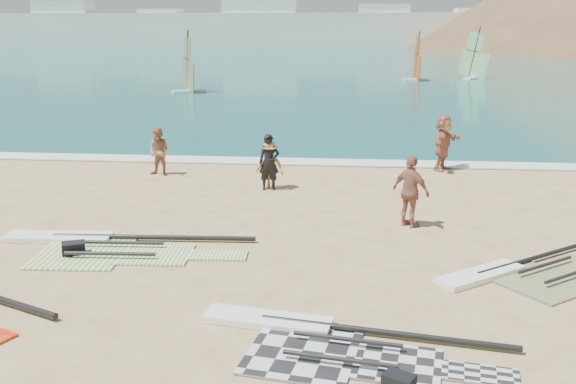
# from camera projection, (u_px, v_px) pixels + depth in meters

# --- Properties ---
(ground) EXTENTS (300.00, 300.00, 0.00)m
(ground) POSITION_uv_depth(u_px,v_px,m) (223.00, 291.00, 12.59)
(ground) COLOR tan
(ground) RESTS_ON ground
(sea) EXTENTS (300.00, 240.00, 0.06)m
(sea) POSITION_uv_depth(u_px,v_px,m) (340.00, 49.00, 139.74)
(sea) COLOR #0C545A
(sea) RESTS_ON ground
(surf_line) EXTENTS (300.00, 1.20, 0.04)m
(surf_line) POSITION_uv_depth(u_px,v_px,m) (285.00, 162.00, 24.43)
(surf_line) COLOR white
(surf_line) RESTS_ON ground
(far_town) EXTENTS (160.00, 8.00, 12.00)m
(far_town) POSITION_uv_depth(u_px,v_px,m) (278.00, 28.00, 157.41)
(far_town) COLOR white
(far_town) RESTS_ON ground
(rig_grey) EXTENTS (5.33, 2.52, 0.20)m
(rig_grey) POSITION_uv_depth(u_px,v_px,m) (321.00, 340.00, 10.52)
(rig_grey) COLOR black
(rig_grey) RESTS_ON ground
(rig_green) EXTENTS (6.13, 2.45, 0.20)m
(rig_green) POSITION_uv_depth(u_px,v_px,m) (101.00, 245.00, 15.05)
(rig_green) COLOR #6FAE23
(rig_green) RESTS_ON ground
(rig_orange) EXTENTS (4.77, 3.83, 0.20)m
(rig_orange) POSITION_uv_depth(u_px,v_px,m) (529.00, 273.00, 13.40)
(rig_orange) COLOR orange
(rig_orange) RESTS_ON ground
(gear_bag_near) EXTENTS (0.60, 0.53, 0.32)m
(gear_bag_near) POSITION_uv_depth(u_px,v_px,m) (74.00, 249.00, 14.48)
(gear_bag_near) COLOR black
(gear_bag_near) RESTS_ON ground
(gear_bag_far) EXTENTS (0.52, 0.47, 0.26)m
(gear_bag_far) POSITION_uv_depth(u_px,v_px,m) (399.00, 383.00, 9.12)
(gear_bag_far) COLOR black
(gear_bag_far) RESTS_ON ground
(person_wetsuit) EXTENTS (0.69, 0.49, 1.78)m
(person_wetsuit) POSITION_uv_depth(u_px,v_px,m) (269.00, 162.00, 20.14)
(person_wetsuit) COLOR black
(person_wetsuit) RESTS_ON ground
(beachgoer_left) EXTENTS (0.94, 0.81, 1.66)m
(beachgoer_left) POSITION_uv_depth(u_px,v_px,m) (159.00, 152.00, 22.12)
(beachgoer_left) COLOR #9D6447
(beachgoer_left) RESTS_ON ground
(beachgoer_mid) EXTENTS (1.13, 0.90, 1.54)m
(beachgoer_mid) POSITION_uv_depth(u_px,v_px,m) (270.00, 165.00, 20.28)
(beachgoer_mid) COLOR #AE7F51
(beachgoer_mid) RESTS_ON ground
(beachgoer_back) EXTENTS (1.12, 1.07, 1.87)m
(beachgoer_back) POSITION_uv_depth(u_px,v_px,m) (411.00, 192.00, 16.40)
(beachgoer_back) COLOR #955B4B
(beachgoer_back) RESTS_ON ground
(beachgoer_right) EXTENTS (1.48, 1.91, 2.02)m
(beachgoer_right) POSITION_uv_depth(u_px,v_px,m) (443.00, 142.00, 22.88)
(beachgoer_right) COLOR #A6664B
(beachgoer_right) RESTS_ON ground
(windsurfer_left) EXTENTS (2.63, 2.77, 4.77)m
(windsurfer_left) POSITION_uv_depth(u_px,v_px,m) (188.00, 75.00, 49.56)
(windsurfer_left) COLOR white
(windsurfer_left) RESTS_ON ground
(windsurfer_centre) EXTENTS (2.60, 3.08, 4.62)m
(windsurfer_centre) POSITION_uv_depth(u_px,v_px,m) (417.00, 66.00, 60.23)
(windsurfer_centre) COLOR white
(windsurfer_centre) RESTS_ON ground
(windsurfer_right) EXTENTS (2.75, 2.67, 4.97)m
(windsurfer_right) POSITION_uv_depth(u_px,v_px,m) (474.00, 64.00, 62.22)
(windsurfer_right) COLOR white
(windsurfer_right) RESTS_ON ground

